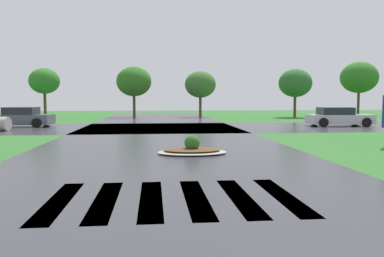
% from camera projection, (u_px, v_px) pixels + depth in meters
% --- Properties ---
extents(asphalt_roadway, '(10.40, 80.00, 0.01)m').
position_uv_depth(asphalt_roadway, '(167.00, 163.00, 12.15)').
color(asphalt_roadway, '#35353A').
rests_on(asphalt_roadway, ground).
extents(asphalt_cross_road, '(90.00, 9.36, 0.01)m').
position_uv_depth(asphalt_cross_road, '(160.00, 128.00, 26.46)').
color(asphalt_cross_road, '#35353A').
rests_on(asphalt_cross_road, ground).
extents(crosswalk_stripes, '(4.95, 3.19, 0.01)m').
position_uv_depth(crosswalk_stripes, '(174.00, 198.00, 7.87)').
color(crosswalk_stripes, white).
rests_on(crosswalk_stripes, ground).
extents(median_island, '(2.51, 1.68, 0.68)m').
position_uv_depth(median_island, '(192.00, 150.00, 14.17)').
color(median_island, '#9E9B93').
rests_on(median_island, ground).
extents(car_dark_suv, '(4.47, 2.38, 1.37)m').
position_uv_depth(car_dark_suv, '(20.00, 118.00, 27.34)').
color(car_dark_suv, '#4C545B').
rests_on(car_dark_suv, ground).
extents(car_white_sedan, '(4.56, 2.30, 1.34)m').
position_uv_depth(car_white_sedan, '(339.00, 117.00, 28.01)').
color(car_white_sedan, '#B7B7BF').
rests_on(car_white_sedan, ground).
extents(background_treeline, '(37.42, 6.09, 6.01)m').
position_uv_depth(background_treeline, '(235.00, 81.00, 41.47)').
color(background_treeline, '#4C3823').
rests_on(background_treeline, ground).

